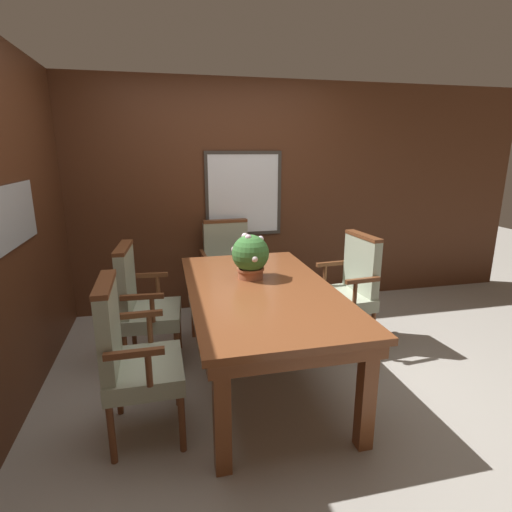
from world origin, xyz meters
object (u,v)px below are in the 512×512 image
at_px(dining_table, 261,299).
at_px(chair_right_far, 349,285).
at_px(potted_plant, 250,256).
at_px(chair_head_far, 228,264).
at_px(chair_left_near, 131,353).
at_px(chair_left_far, 142,301).

bearing_deg(dining_table, chair_right_far, 24.31).
distance_m(chair_right_far, potted_plant, 1.04).
xyz_separation_m(chair_head_far, chair_left_near, (-0.87, -1.79, 0.00)).
height_order(chair_left_far, chair_right_far, same).
relative_size(chair_head_far, potted_plant, 2.83).
height_order(dining_table, chair_left_near, chair_left_near).
bearing_deg(dining_table, chair_left_near, -154.27).
bearing_deg(dining_table, chair_head_far, 91.24).
height_order(chair_left_far, chair_left_near, same).
xyz_separation_m(chair_left_far, chair_right_far, (1.80, -0.02, 0.00)).
distance_m(dining_table, potted_plant, 0.37).
xyz_separation_m(chair_left_near, potted_plant, (0.88, 0.68, 0.38)).
relative_size(dining_table, potted_plant, 5.42).
bearing_deg(chair_left_far, chair_right_far, -86.55).
height_order(dining_table, chair_head_far, chair_head_far).
distance_m(dining_table, chair_left_near, 1.01).
xyz_separation_m(chair_right_far, potted_plant, (-0.95, -0.18, 0.38)).
height_order(chair_head_far, chair_left_near, same).
xyz_separation_m(chair_right_far, chair_left_near, (-1.83, -0.85, 0.00)).
bearing_deg(chair_right_far, chair_left_near, -69.99).
bearing_deg(chair_left_near, potted_plant, -53.29).
bearing_deg(chair_head_far, chair_left_far, -135.24).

